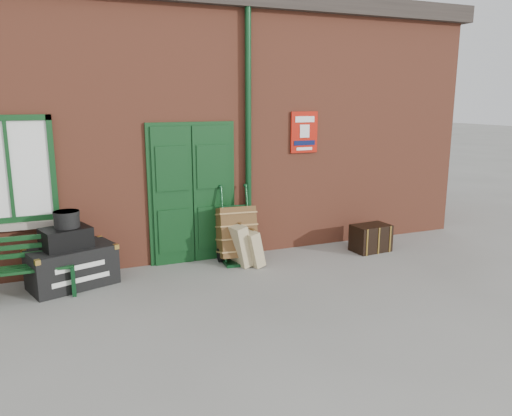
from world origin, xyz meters
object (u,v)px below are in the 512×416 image
bench (19,267)px  porter_trolley (236,233)px  houdini_trunk (72,267)px  dark_trunk (371,238)px

bench → porter_trolley: bearing=6.6°
bench → houdini_trunk: (0.66, 0.16, -0.14)m
bench → dark_trunk: (5.56, -0.04, -0.19)m
bench → porter_trolley: porter_trolley is taller
porter_trolley → dark_trunk: 2.41m
dark_trunk → bench: bearing=175.2°
houdini_trunk → porter_trolley: size_ratio=0.94×
porter_trolley → houdini_trunk: bearing=-170.9°
porter_trolley → dark_trunk: size_ratio=1.89×
dark_trunk → porter_trolley: bearing=167.0°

